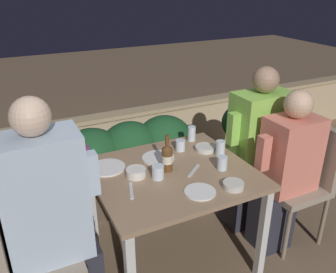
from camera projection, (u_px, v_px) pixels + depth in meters
ground_plane at (172, 257)px, 2.57m from camera, size 16.00×16.00×0.00m
parapet_wall at (107, 142)px, 3.66m from camera, size 9.00×0.18×0.60m
dining_table at (173, 183)px, 2.31m from camera, size 1.01×0.89×0.72m
planter_hedge at (130, 160)px, 3.05m from camera, size 1.19×0.47×0.76m
chair_left_near at (19, 251)px, 1.85m from camera, size 0.42×0.41×0.91m
person_blue_shirt at (54, 219)px, 1.87m from camera, size 0.49×0.26×1.37m
chair_left_far at (19, 218)px, 2.10m from camera, size 0.42×0.41×0.91m
person_purple_stripe at (52, 202)px, 2.16m from camera, size 0.50×0.26×1.21m
chair_right_near at (304, 172)px, 2.59m from camera, size 0.42×0.41×0.91m
person_coral_top at (284, 172)px, 2.49m from camera, size 0.47×0.26×1.20m
chair_right_far at (273, 155)px, 2.84m from camera, size 0.42×0.41×0.91m
person_green_blouse at (254, 150)px, 2.72m from camera, size 0.50×0.26×1.29m
beer_bottle at (167, 157)px, 2.25m from camera, size 0.07×0.07×0.25m
plate_0 at (200, 192)px, 2.06m from camera, size 0.18×0.18×0.01m
plate_1 at (158, 158)px, 2.44m from camera, size 0.22×0.22×0.01m
plate_2 at (107, 168)px, 2.31m from camera, size 0.23×0.23×0.01m
bowl_0 at (205, 148)px, 2.55m from camera, size 0.14×0.14×0.03m
bowl_1 at (136, 172)px, 2.21m from camera, size 0.13×0.13×0.05m
bowl_2 at (233, 185)px, 2.09m from camera, size 0.13×0.13×0.04m
glass_cup_0 at (192, 133)px, 2.69m from camera, size 0.06×0.06×0.11m
glass_cup_1 at (222, 163)px, 2.29m from camera, size 0.07×0.07×0.09m
glass_cup_2 at (180, 145)px, 2.54m from camera, size 0.07×0.07×0.08m
glass_cup_3 at (220, 148)px, 2.47m from camera, size 0.07×0.07×0.11m
glass_cup_4 at (158, 172)px, 2.18m from camera, size 0.08×0.08×0.09m
fork_0 at (131, 191)px, 2.07m from camera, size 0.07×0.17×0.01m
fork_1 at (194, 171)px, 2.28m from camera, size 0.14×0.12×0.01m
potted_plant at (241, 134)px, 3.41m from camera, size 0.38×0.38×0.77m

